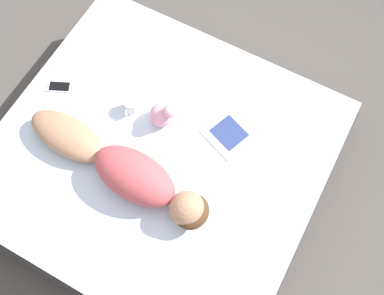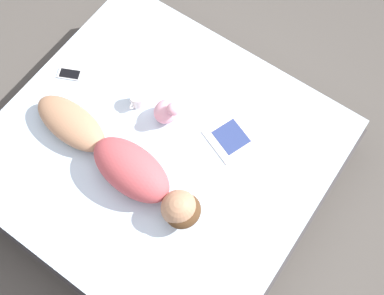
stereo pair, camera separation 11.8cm
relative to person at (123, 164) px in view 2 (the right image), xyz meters
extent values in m
plane|color=#4C4742|center=(-0.23, 0.08, -0.53)|extent=(12.00, 12.00, 0.00)
cube|color=#383333|center=(-0.23, 0.08, -0.39)|extent=(1.88, 2.01, 0.28)
cube|color=silver|center=(-0.23, 0.08, -0.17)|extent=(1.82, 1.95, 0.15)
ellipsoid|color=#A37556|center=(-0.03, -0.44, -0.03)|extent=(0.27, 0.54, 0.15)
ellipsoid|color=#B2474C|center=(0.00, 0.06, 0.01)|extent=(0.32, 0.55, 0.22)
ellipsoid|color=#472D19|center=(0.03, 0.44, 0.01)|extent=(0.23, 0.21, 0.11)
sphere|color=#A37556|center=(0.03, 0.42, 0.00)|extent=(0.21, 0.21, 0.21)
cube|color=silver|center=(-0.78, 0.49, -0.10)|extent=(0.34, 0.34, 0.01)
cube|color=silver|center=(-0.54, 0.40, -0.10)|extent=(0.34, 0.34, 0.01)
cube|color=navy|center=(-0.54, 0.40, -0.09)|extent=(0.23, 0.24, 0.00)
cylinder|color=white|center=(-0.40, -0.21, -0.05)|extent=(0.09, 0.09, 0.10)
cylinder|color=black|center=(-0.40, -0.21, -0.01)|extent=(0.08, 0.08, 0.01)
torus|color=white|center=(-0.35, -0.21, -0.05)|extent=(0.06, 0.01, 0.06)
cube|color=silver|center=(-0.31, -0.71, -0.10)|extent=(0.14, 0.18, 0.01)
cube|color=black|center=(-0.31, -0.71, -0.09)|extent=(0.11, 0.14, 0.00)
ellipsoid|color=#DB9EB2|center=(-0.43, -0.01, -0.03)|extent=(0.16, 0.15, 0.14)
sphere|color=#DB9EB2|center=(-0.43, 0.05, 0.06)|extent=(0.08, 0.08, 0.08)
camera|label=1|loc=(0.58, 0.75, 2.43)|focal=42.00mm
camera|label=2|loc=(0.52, 0.85, 2.43)|focal=42.00mm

